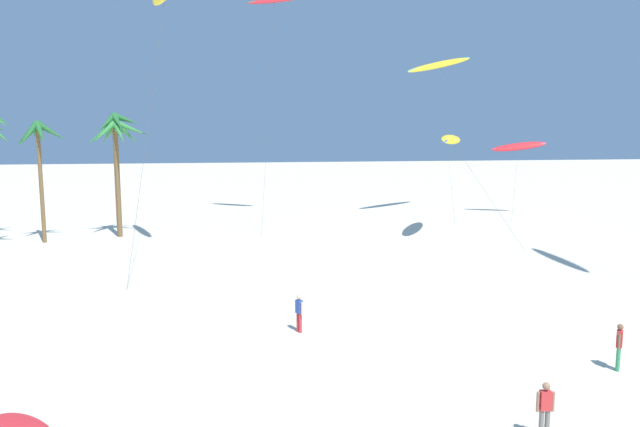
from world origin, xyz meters
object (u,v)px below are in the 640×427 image
palm_tree_1 (39,141)px  person_foreground_walker (619,345)px  palm_tree_4 (116,142)px  flying_kite_0 (451,139)px  person_mid_field (299,312)px  person_near_left (545,409)px  flying_kite_2 (440,65)px  palm_tree_3 (116,140)px  flying_kite_3 (518,147)px  flying_kite_5 (274,1)px

palm_tree_1 → person_foreground_walker: 40.30m
palm_tree_4 → person_foreground_walker: size_ratio=5.70×
flying_kite_0 → person_mid_field: 25.83m
person_near_left → flying_kite_2: bearing=74.6°
flying_kite_0 → person_near_left: 32.30m
palm_tree_3 → flying_kite_3: bearing=10.8°
person_foreground_walker → flying_kite_0: bearing=82.6°
person_near_left → flying_kite_3: bearing=64.7°
person_foreground_walker → person_near_left: bearing=-140.7°
palm_tree_1 → palm_tree_3: (5.20, 1.50, 0.03)m
palm_tree_3 → palm_tree_4: bearing=94.2°
flying_kite_3 → palm_tree_3: bearing=-169.2°
flying_kite_0 → person_foreground_walker: (-3.42, -26.21, -6.76)m
palm_tree_1 → palm_tree_4: 5.47m
person_foreground_walker → palm_tree_4: bearing=126.2°
palm_tree_1 → flying_kite_2: (34.04, 9.50, 6.94)m
palm_tree_4 → flying_kite_0: 26.04m
flying_kite_3 → person_foreground_walker: size_ratio=4.39×
palm_tree_1 → person_near_left: size_ratio=5.39×
flying_kite_0 → person_foreground_walker: flying_kite_0 is taller
flying_kite_2 → person_near_left: size_ratio=9.38×
palm_tree_1 → person_mid_field: 29.19m
palm_tree_3 → flying_kite_0: palm_tree_3 is taller
flying_kite_3 → person_foreground_walker: flying_kite_3 is taller
flying_kite_5 → person_near_left: 46.53m
person_near_left → palm_tree_4: bearing=116.3°
flying_kite_2 → palm_tree_4: bearing=-164.9°
person_foreground_walker → flying_kite_3: bearing=68.7°
palm_tree_4 → flying_kite_3: palm_tree_4 is taller
flying_kite_0 → flying_kite_5: (-12.69, 11.85, 12.27)m
person_mid_field → flying_kite_2: bearing=61.9°
flying_kite_0 → person_foreground_walker: bearing=-97.4°
person_foreground_walker → person_mid_field: (-10.79, 5.74, -0.04)m
flying_kite_2 → person_foreground_walker: bearing=-99.8°
flying_kite_5 → person_foreground_walker: size_ratio=11.91×
flying_kite_2 → flying_kite_5: flying_kite_5 is taller
flying_kite_5 → person_foreground_walker: (9.27, -38.06, -19.03)m
flying_kite_2 → person_mid_field: 39.31m
person_mid_field → person_foreground_walker: bearing=-28.0°
palm_tree_4 → flying_kite_5: flying_kite_5 is taller
person_near_left → flying_kite_5: bearing=95.6°
palm_tree_4 → flying_kite_0: palm_tree_4 is taller
palm_tree_1 → flying_kite_0: palm_tree_1 is taller
palm_tree_3 → person_near_left: size_ratio=5.45×
palm_tree_4 → person_mid_field: size_ratio=5.96×
palm_tree_3 → flying_kite_2: size_ratio=0.58×
flying_kite_3 → person_mid_field: bearing=-128.8°
flying_kite_0 → flying_kite_2: (3.17, 12.03, 6.87)m
palm_tree_3 → person_mid_field: (11.46, -24.50, -6.76)m
palm_tree_4 → person_near_left: bearing=-63.7°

